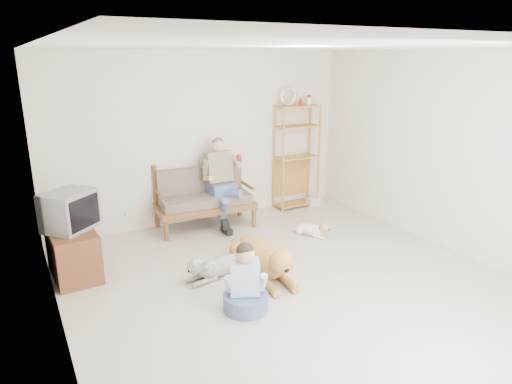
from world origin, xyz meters
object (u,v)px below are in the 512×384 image
etagere (297,156)px  golden_retriever (264,257)px  tv_stand (72,253)px  loveseat (203,197)px

etagere → golden_retriever: (-1.82, -2.02, -0.72)m
tv_stand → loveseat: bearing=18.3°
golden_retriever → etagere: bearing=54.1°
loveseat → etagere: (1.84, 0.13, 0.44)m
etagere → golden_retriever: size_ratio=1.26×
etagere → tv_stand: bearing=-166.4°
loveseat → golden_retriever: bearing=-84.3°
etagere → golden_retriever: etagere is taller
loveseat → tv_stand: 2.23m
etagere → tv_stand: (-3.90, -0.94, -0.63)m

